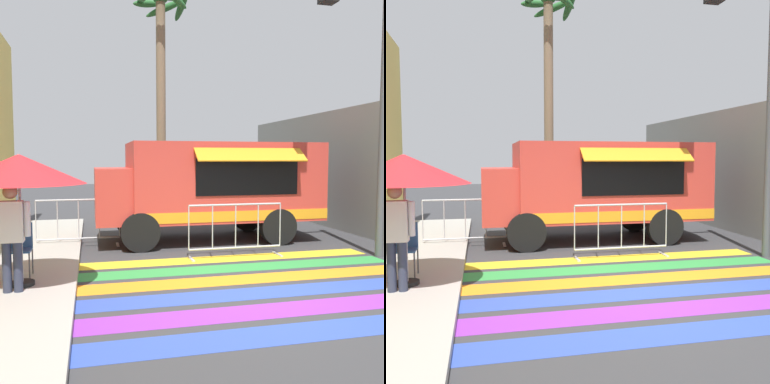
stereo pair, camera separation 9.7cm
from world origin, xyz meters
TOP-DOWN VIEW (x-y plane):
  - ground_plane at (0.00, 0.00)m, footprint 60.00×60.00m
  - crosswalk_painted at (0.00, 0.25)m, footprint 6.40×4.36m
  - food_truck at (0.24, 4.26)m, footprint 5.49×2.73m
  - traffic_signal_pole at (2.59, 1.59)m, footprint 4.03×0.29m
  - patio_umbrella at (-3.62, 0.68)m, footprint 1.98×1.98m
  - folding_chair at (-3.75, 1.24)m, footprint 0.41×0.41m
  - vendor_person at (-3.70, 0.37)m, footprint 0.53×0.21m
  - barricade_front at (0.35, 2.23)m, footprint 2.03×0.44m
  - barricade_side at (-2.87, 4.06)m, footprint 1.91×0.44m
  - palm_tree at (-0.24, 8.09)m, footprint 1.98×2.08m

SIDE VIEW (x-z plane):
  - ground_plane at x=0.00m, z-range 0.00..0.00m
  - crosswalk_painted at x=0.00m, z-range 0.00..0.01m
  - barricade_side at x=-2.87m, z-range -0.01..1.12m
  - barricade_front at x=0.35m, z-range 0.00..1.13m
  - folding_chair at x=-3.75m, z-range 0.22..1.10m
  - vendor_person at x=-3.70m, z-range 0.23..1.79m
  - food_truck at x=0.24m, z-range 0.20..2.65m
  - patio_umbrella at x=-3.62m, z-range 0.90..2.90m
  - traffic_signal_pole at x=2.59m, z-range 1.12..7.62m
  - palm_tree at x=-0.24m, z-range 1.58..9.29m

